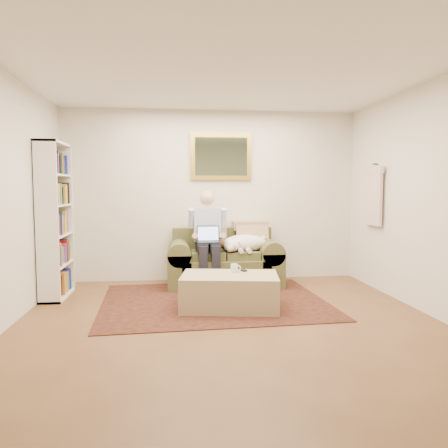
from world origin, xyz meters
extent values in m
cube|color=brown|center=(0.00, 0.00, 0.00)|extent=(4.50, 5.00, 0.01)
cube|color=white|center=(0.00, 0.00, 2.60)|extent=(4.50, 5.00, 0.01)
cube|color=silver|center=(0.00, 2.50, 1.30)|extent=(4.50, 0.01, 2.60)
cube|color=silver|center=(2.25, 0.00, 1.30)|extent=(0.01, 5.00, 2.60)
cube|color=black|center=(-0.08, 1.12, 0.01)|extent=(2.85, 2.34, 0.01)
cube|color=#4A4D29|center=(0.15, 2.02, 0.20)|extent=(1.24, 0.79, 0.40)
cube|color=#4A4D29|center=(0.15, 2.36, 0.61)|extent=(1.50, 0.17, 0.41)
cube|color=#4A4D29|center=(-0.50, 2.02, 0.25)|extent=(0.33, 0.79, 0.83)
cube|color=#4A4D29|center=(0.80, 2.02, 0.25)|extent=(0.33, 0.79, 0.83)
cube|color=#4A4D29|center=(-0.10, 1.97, 0.46)|extent=(0.47, 0.54, 0.12)
cube|color=#4A4D29|center=(0.39, 1.97, 0.46)|extent=(0.47, 0.54, 0.12)
cube|color=black|center=(-0.10, 1.79, 0.67)|extent=(0.32, 0.22, 0.02)
cube|color=black|center=(-0.10, 1.90, 0.78)|extent=(0.32, 0.06, 0.22)
cube|color=#99BFF2|center=(-0.10, 1.89, 0.78)|extent=(0.29, 0.04, 0.19)
cube|color=tan|center=(0.07, 0.78, 0.20)|extent=(1.21, 0.87, 0.41)
cylinder|color=white|center=(0.14, 0.91, 0.46)|extent=(0.08, 0.08, 0.10)
cube|color=black|center=(0.26, 0.99, 0.42)|extent=(0.09, 0.16, 0.02)
cube|color=gold|center=(0.15, 2.48, 1.90)|extent=(0.94, 0.04, 0.72)
cube|color=gray|center=(0.15, 2.46, 1.90)|extent=(0.80, 0.01, 0.58)
camera|label=1|loc=(-0.56, -4.22, 1.41)|focal=35.00mm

